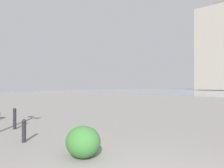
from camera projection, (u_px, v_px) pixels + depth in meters
building_slab at (223, 49)px, 60.27m from camera, size 14.91×11.51×28.76m
bollard_near at (24, 130)px, 5.54m from camera, size 0.13×0.13×0.69m
bollard_mid at (15, 118)px, 7.15m from camera, size 0.13×0.13×0.82m
shrub_low at (83, 142)px, 4.39m from camera, size 0.87×0.79×0.74m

